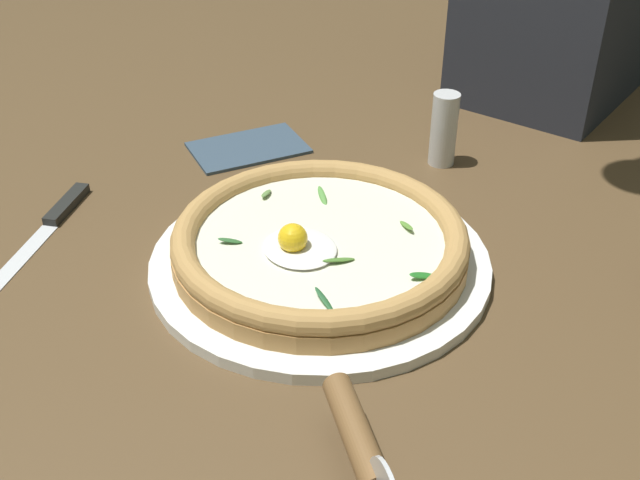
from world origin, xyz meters
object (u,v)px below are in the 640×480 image
Objects in this scene: pizza_cutter at (363,451)px; table_knife at (53,220)px; pizza at (320,242)px; folded_napkin at (248,146)px; pepper_shaker at (444,129)px.

table_knife is at bearing -174.68° from pizza_cutter.
table_knife is (-0.24, -0.18, -0.03)m from pizza.
folded_napkin is 1.56× the size of pepper_shaker.
folded_napkin is (-0.02, 0.26, 0.00)m from table_knife.
table_knife is at bearing -85.55° from folded_napkin.
pepper_shaker is at bearing 108.76° from pizza.
folded_napkin is at bearing -135.74° from pepper_shaker.
table_knife is at bearing -142.89° from pizza.
folded_napkin is 0.25m from pepper_shaker.
pizza is at bearing 149.23° from pizza_cutter.
pizza is 1.95× the size of pizza_cutter.
pizza reaches higher than table_knife.
pepper_shaker reaches higher than pizza_cutter.
folded_napkin is (-0.49, 0.22, -0.03)m from pizza_cutter.
pepper_shaker is (0.17, 0.17, 0.04)m from folded_napkin.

